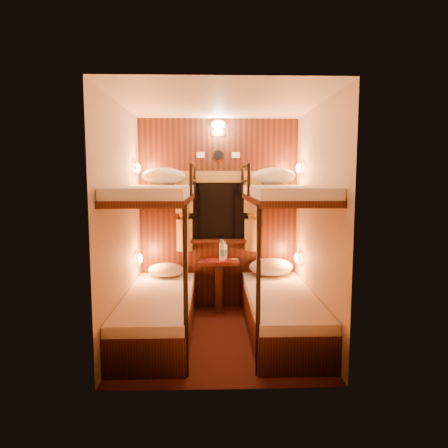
{
  "coord_description": "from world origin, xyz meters",
  "views": [
    {
      "loc": [
        -0.08,
        -4.03,
        1.66
      ],
      "look_at": [
        0.05,
        0.15,
        1.18
      ],
      "focal_mm": 32.0,
      "sensor_mm": 36.0,
      "label": 1
    }
  ],
  "objects_px": {
    "bottle_left": "(222,252)",
    "bottle_right": "(225,252)",
    "bunk_right": "(281,283)",
    "bunk_left": "(158,284)",
    "table": "(219,278)"
  },
  "relations": [
    {
      "from": "bunk_right",
      "to": "bottle_left",
      "type": "relative_size",
      "value": 7.13
    },
    {
      "from": "bottle_left",
      "to": "bottle_right",
      "type": "bearing_deg",
      "value": 74.46
    },
    {
      "from": "bottle_left",
      "to": "bottle_right",
      "type": "relative_size",
      "value": 1.21
    },
    {
      "from": "bunk_left",
      "to": "bottle_right",
      "type": "xyz_separation_m",
      "value": [
        0.72,
        0.84,
        0.19
      ]
    },
    {
      "from": "bunk_left",
      "to": "bottle_left",
      "type": "bearing_deg",
      "value": 46.12
    },
    {
      "from": "bunk_left",
      "to": "table",
      "type": "height_order",
      "value": "bunk_left"
    },
    {
      "from": "bunk_left",
      "to": "bottle_right",
      "type": "distance_m",
      "value": 1.12
    },
    {
      "from": "bunk_left",
      "to": "bunk_right",
      "type": "height_order",
      "value": "same"
    },
    {
      "from": "bottle_right",
      "to": "bunk_left",
      "type": "bearing_deg",
      "value": -130.81
    },
    {
      "from": "bunk_right",
      "to": "bottle_right",
      "type": "relative_size",
      "value": 8.62
    },
    {
      "from": "bunk_left",
      "to": "bunk_right",
      "type": "relative_size",
      "value": 1.0
    },
    {
      "from": "bunk_left",
      "to": "bottle_left",
      "type": "relative_size",
      "value": 7.13
    },
    {
      "from": "bunk_left",
      "to": "table",
      "type": "bearing_deg",
      "value": 50.33
    },
    {
      "from": "bunk_left",
      "to": "bottle_right",
      "type": "height_order",
      "value": "bunk_left"
    },
    {
      "from": "bunk_left",
      "to": "bunk_right",
      "type": "distance_m",
      "value": 1.3
    }
  ]
}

